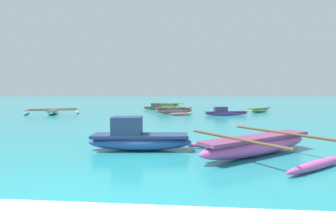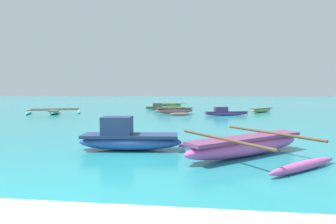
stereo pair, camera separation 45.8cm
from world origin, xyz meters
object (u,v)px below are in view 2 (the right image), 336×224
moored_boat_2 (55,111)px  moored_boat_4 (247,146)px  moored_boat_1 (175,110)px  moored_boat_3 (261,110)px  moored_boat_0 (161,107)px  moored_boat_5 (225,112)px  moored_boat_7 (170,106)px  moored_boat_6 (128,138)px

moored_boat_2 → moored_boat_4: 17.02m
moored_boat_1 → moored_boat_3: (6.87, 2.17, -0.04)m
moored_boat_0 → moored_boat_5: (5.36, -5.92, -0.00)m
moored_boat_3 → moored_boat_7: moored_boat_7 is taller
moored_boat_4 → moored_boat_6: size_ratio=1.33×
moored_boat_1 → moored_boat_6: size_ratio=1.28×
moored_boat_4 → moored_boat_7: 20.99m
moored_boat_3 → moored_boat_5: bearing=178.6°
moored_boat_0 → moored_boat_6: size_ratio=1.14×
moored_boat_1 → moored_boat_3: 7.20m
moored_boat_1 → moored_boat_4: bearing=-96.8°
moored_boat_2 → moored_boat_0: bearing=103.3°
moored_boat_4 → moored_boat_6: moored_boat_6 is taller
moored_boat_5 → moored_boat_6: 12.16m
moored_boat_4 → moored_boat_5: 11.85m
moored_boat_4 → moored_boat_6: 3.18m
moored_boat_2 → moored_boat_6: 14.70m
moored_boat_0 → moored_boat_6: bearing=-92.7°
moored_boat_4 → moored_boat_5: (0.68, 11.83, -0.04)m
moored_boat_1 → moored_boat_7: size_ratio=0.88×
moored_boat_3 → moored_boat_5: (-3.20, -3.34, 0.01)m
moored_boat_0 → moored_boat_6: 17.52m
moored_boat_5 → moored_boat_7: (-4.86, 8.73, 0.01)m
moored_boat_3 → moored_boat_1: bearing=149.8°
moored_boat_0 → moored_boat_1: size_ratio=0.89×
moored_boat_1 → moored_boat_6: 12.71m
moored_boat_0 → moored_boat_6: (1.51, -17.45, 0.11)m
moored_boat_6 → moored_boat_0: bearing=89.9°
moored_boat_4 → moored_boat_1: bearing=64.9°
moored_boat_0 → moored_boat_5: size_ratio=1.01×
moored_boat_1 → moored_boat_7: 7.65m
moored_boat_1 → moored_boat_5: (3.67, -1.18, -0.03)m
moored_boat_3 → moored_boat_7: bearing=98.6°
moored_boat_3 → moored_boat_6: bearing=-163.0°
moored_boat_3 → moored_boat_4: size_ratio=0.63×
moored_boat_1 → moored_boat_5: size_ratio=1.14×
moored_boat_4 → moored_boat_3: bearing=37.6°
moored_boat_0 → moored_boat_5: 7.99m
moored_boat_0 → moored_boat_4: moored_boat_0 is taller
moored_boat_5 → moored_boat_2: bearing=163.3°
moored_boat_2 → moored_boat_7: bearing=112.7°
moored_boat_4 → moored_boat_0: bearing=66.7°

